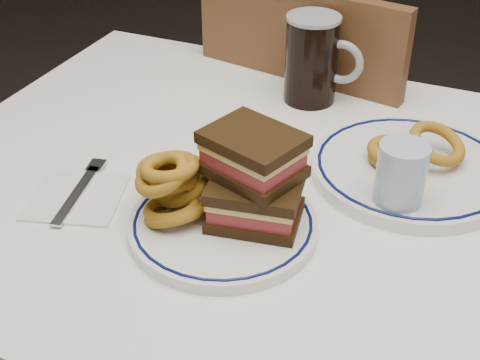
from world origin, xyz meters
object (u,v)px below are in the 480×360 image
at_px(reuben_sandwich, 254,178).
at_px(far_plate, 410,169).
at_px(main_plate, 223,225).
at_px(chair_far, 317,157).
at_px(beer_mug, 313,59).

distance_m(reuben_sandwich, far_plate, 0.28).
distance_m(main_plate, reuben_sandwich, 0.08).
bearing_deg(main_plate, chair_far, 94.27).
xyz_separation_m(main_plate, reuben_sandwich, (0.03, 0.03, 0.07)).
xyz_separation_m(reuben_sandwich, far_plate, (0.17, 0.21, -0.07)).
xyz_separation_m(chair_far, reuben_sandwich, (0.08, -0.58, 0.32)).
xyz_separation_m(reuben_sandwich, beer_mug, (-0.05, 0.39, 0.00)).
bearing_deg(far_plate, chair_far, 123.61).
xyz_separation_m(chair_far, main_plate, (0.05, -0.61, 0.26)).
relative_size(main_plate, reuben_sandwich, 1.72).
bearing_deg(far_plate, reuben_sandwich, -129.28).
bearing_deg(reuben_sandwich, far_plate, 50.72).
distance_m(main_plate, far_plate, 0.31).
relative_size(main_plate, far_plate, 0.86).
bearing_deg(reuben_sandwich, chair_far, 97.73).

